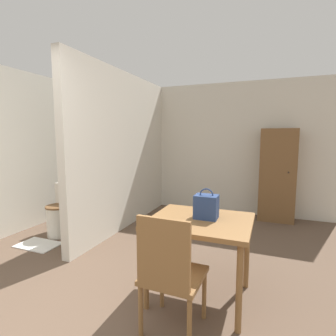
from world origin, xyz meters
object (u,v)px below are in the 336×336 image
at_px(wooden_chair, 170,271).
at_px(toilet, 62,212).
at_px(wooden_cabinet, 277,175).
at_px(handbag, 206,206).
at_px(dining_table, 200,229).

xyz_separation_m(wooden_chair, toilet, (-2.27, 1.31, -0.16)).
relative_size(wooden_chair, wooden_cabinet, 0.58).
relative_size(handbag, wooden_cabinet, 0.17).
bearing_deg(wooden_cabinet, toilet, -147.80).
bearing_deg(handbag, wooden_chair, -102.71).
distance_m(wooden_chair, toilet, 2.63).
bearing_deg(dining_table, handbag, 46.39).
relative_size(dining_table, wooden_cabinet, 0.55).
distance_m(wooden_chair, handbag, 0.69).
bearing_deg(wooden_chair, dining_table, 82.29).
height_order(dining_table, wooden_cabinet, wooden_cabinet).
bearing_deg(wooden_cabinet, handbag, -103.70).
bearing_deg(dining_table, wooden_cabinet, 75.68).
relative_size(dining_table, wooden_chair, 0.95).
bearing_deg(handbag, dining_table, -133.61).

